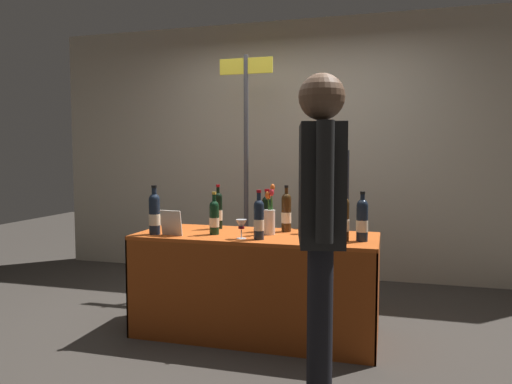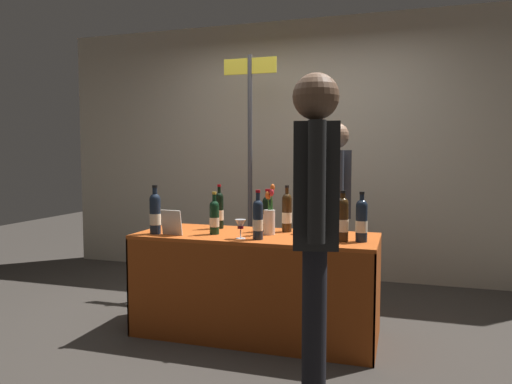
% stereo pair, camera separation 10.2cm
% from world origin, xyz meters
% --- Properties ---
extents(ground_plane, '(12.00, 12.00, 0.00)m').
position_xyz_m(ground_plane, '(0.00, 0.00, 0.00)').
color(ground_plane, '#38332D').
extents(back_partition, '(5.55, 0.12, 2.68)m').
position_xyz_m(back_partition, '(0.00, 1.79, 1.34)').
color(back_partition, '#B2A893').
rests_on(back_partition, ground_plane).
extents(tasting_table, '(1.70, 0.66, 0.72)m').
position_xyz_m(tasting_table, '(0.00, 0.00, 0.50)').
color(tasting_table, '#B74C19').
rests_on(tasting_table, ground_plane).
extents(featured_wine_bottle, '(0.07, 0.07, 0.34)m').
position_xyz_m(featured_wine_bottle, '(0.18, 0.17, 0.87)').
color(featured_wine_bottle, '#38230F').
rests_on(featured_wine_bottle, tasting_table).
extents(display_bottle_0, '(0.08, 0.08, 0.33)m').
position_xyz_m(display_bottle_0, '(0.74, -0.08, 0.86)').
color(display_bottle_0, '#192333').
rests_on(display_bottle_0, tasting_table).
extents(display_bottle_1, '(0.08, 0.08, 0.35)m').
position_xyz_m(display_bottle_1, '(-0.69, -0.19, 0.87)').
color(display_bottle_1, '#192333').
rests_on(display_bottle_1, tasting_table).
extents(display_bottle_2, '(0.08, 0.08, 0.31)m').
position_xyz_m(display_bottle_2, '(0.04, 0.15, 0.86)').
color(display_bottle_2, black).
rests_on(display_bottle_2, tasting_table).
extents(display_bottle_3, '(0.08, 0.08, 0.29)m').
position_xyz_m(display_bottle_3, '(0.53, -0.02, 0.85)').
color(display_bottle_3, black).
rests_on(display_bottle_3, tasting_table).
extents(display_bottle_4, '(0.07, 0.07, 0.33)m').
position_xyz_m(display_bottle_4, '(0.07, -0.19, 0.86)').
color(display_bottle_4, '#192333').
rests_on(display_bottle_4, tasting_table).
extents(display_bottle_5, '(0.08, 0.08, 0.33)m').
position_xyz_m(display_bottle_5, '(0.62, -0.10, 0.87)').
color(display_bottle_5, '#38230F').
rests_on(display_bottle_5, tasting_table).
extents(display_bottle_6, '(0.07, 0.07, 0.30)m').
position_xyz_m(display_bottle_6, '(-0.28, -0.09, 0.85)').
color(display_bottle_6, black).
rests_on(display_bottle_6, tasting_table).
extents(display_bottle_7, '(0.07, 0.07, 0.34)m').
position_xyz_m(display_bottle_7, '(-0.35, 0.18, 0.86)').
color(display_bottle_7, black).
rests_on(display_bottle_7, tasting_table).
extents(wine_glass_near_vendor, '(0.07, 0.07, 0.13)m').
position_xyz_m(wine_glass_near_vendor, '(0.32, 0.12, 0.82)').
color(wine_glass_near_vendor, silver).
rests_on(wine_glass_near_vendor, tasting_table).
extents(wine_glass_mid, '(0.07, 0.07, 0.13)m').
position_xyz_m(wine_glass_mid, '(-0.05, -0.20, 0.81)').
color(wine_glass_mid, silver).
rests_on(wine_glass_mid, tasting_table).
extents(flower_vase, '(0.08, 0.08, 0.36)m').
position_xyz_m(flower_vase, '(0.09, 0.02, 0.84)').
color(flower_vase, silver).
rests_on(flower_vase, tasting_table).
extents(brochure_stand, '(0.16, 0.05, 0.18)m').
position_xyz_m(brochure_stand, '(-0.55, -0.21, 0.81)').
color(brochure_stand, silver).
rests_on(brochure_stand, tasting_table).
extents(vendor_presenter, '(0.29, 0.54, 1.55)m').
position_xyz_m(vendor_presenter, '(0.45, 0.80, 0.92)').
color(vendor_presenter, '#4C4233').
rests_on(vendor_presenter, ground_plane).
extents(taster_foreground_right, '(0.29, 0.58, 1.68)m').
position_xyz_m(taster_foreground_right, '(0.57, -0.85, 1.01)').
color(taster_foreground_right, black).
rests_on(taster_foreground_right, ground_plane).
extents(booth_signpost, '(0.52, 0.04, 2.22)m').
position_xyz_m(booth_signpost, '(-0.41, 1.14, 1.33)').
color(booth_signpost, '#47474C').
rests_on(booth_signpost, ground_plane).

